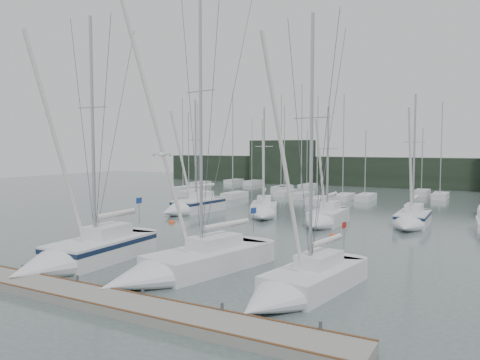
# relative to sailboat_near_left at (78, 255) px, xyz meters

# --- Properties ---
(ground) EXTENTS (160.00, 160.00, 0.00)m
(ground) POSITION_rel_sailboat_near_left_xyz_m (5.41, 0.98, -0.64)
(ground) COLOR #4B5B58
(ground) RESTS_ON ground
(dock) EXTENTS (24.00, 2.00, 0.40)m
(dock) POSITION_rel_sailboat_near_left_xyz_m (5.41, -4.02, -0.44)
(dock) COLOR slate
(dock) RESTS_ON ground
(far_treeline) EXTENTS (90.00, 4.00, 5.00)m
(far_treeline) POSITION_rel_sailboat_near_left_xyz_m (5.41, 62.98, 1.86)
(far_treeline) COLOR black
(far_treeline) RESTS_ON ground
(far_building_left) EXTENTS (12.00, 3.00, 8.00)m
(far_building_left) POSITION_rel_sailboat_near_left_xyz_m (-14.59, 60.98, 3.36)
(far_building_left) COLOR black
(far_building_left) RESTS_ON ground
(mast_forest) EXTENTS (57.37, 27.53, 14.90)m
(mast_forest) POSITION_rel_sailboat_near_left_xyz_m (-0.17, 44.88, -0.15)
(mast_forest) COLOR silver
(mast_forest) RESTS_ON ground
(sailboat_near_left) EXTENTS (3.52, 10.24, 15.28)m
(sailboat_near_left) POSITION_rel_sailboat_near_left_xyz_m (0.00, 0.00, 0.00)
(sailboat_near_left) COLOR silver
(sailboat_near_left) RESTS_ON ground
(sailboat_near_center) EXTENTS (5.32, 10.93, 16.52)m
(sailboat_near_center) POSITION_rel_sailboat_near_left_xyz_m (6.25, 0.86, -0.09)
(sailboat_near_center) COLOR silver
(sailboat_near_center) RESTS_ON ground
(sailboat_near_right) EXTENTS (3.89, 9.11, 13.70)m
(sailboat_near_right) POSITION_rel_sailboat_near_left_xyz_m (12.88, 0.70, -0.13)
(sailboat_near_right) COLOR silver
(sailboat_near_right) RESTS_ON ground
(sailboat_mid_a) EXTENTS (3.38, 8.61, 12.46)m
(sailboat_mid_a) POSITION_rel_sailboat_near_left_xyz_m (-6.87, 20.58, 0.02)
(sailboat_mid_a) COLOR silver
(sailboat_mid_a) RESTS_ON ground
(sailboat_mid_b) EXTENTS (5.23, 7.70, 11.35)m
(sailboat_mid_b) POSITION_rel_sailboat_near_left_xyz_m (0.93, 21.80, -0.08)
(sailboat_mid_b) COLOR silver
(sailboat_mid_b) RESTS_ON ground
(sailboat_mid_c) EXTENTS (2.70, 7.33, 10.98)m
(sailboat_mid_c) POSITION_rel_sailboat_near_left_xyz_m (7.69, 19.70, -0.05)
(sailboat_mid_c) COLOR silver
(sailboat_mid_c) RESTS_ON ground
(sailboat_mid_d) EXTENTS (2.62, 7.53, 12.00)m
(sailboat_mid_d) POSITION_rel_sailboat_near_left_xyz_m (14.30, 22.60, -0.06)
(sailboat_mid_d) COLOR silver
(sailboat_mid_d) RESTS_ON ground
(buoy_a) EXTENTS (0.45, 0.45, 0.45)m
(buoy_a) POSITION_rel_sailboat_near_left_xyz_m (3.39, 10.85, -0.64)
(buoy_a) COLOR #DB4313
(buoy_a) RESTS_ON ground
(buoy_b) EXTENTS (0.44, 0.44, 0.44)m
(buoy_b) POSITION_rel_sailboat_near_left_xyz_m (9.73, 15.81, -0.64)
(buoy_b) COLOR #DB4313
(buoy_b) RESTS_ON ground
(buoy_c) EXTENTS (0.56, 0.56, 0.56)m
(buoy_c) POSITION_rel_sailboat_near_left_xyz_m (-4.70, 14.77, -0.64)
(buoy_c) COLOR #DB4313
(buoy_c) RESTS_ON ground
(seagull) EXTENTS (0.98, 0.43, 0.20)m
(seagull) POSITION_rel_sailboat_near_left_xyz_m (6.83, -0.92, 5.75)
(seagull) COLOR silver
(seagull) RESTS_ON ground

